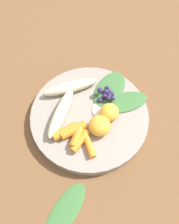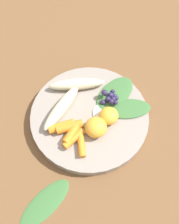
{
  "view_description": "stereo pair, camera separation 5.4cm",
  "coord_description": "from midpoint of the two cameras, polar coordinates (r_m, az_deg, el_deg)",
  "views": [
    {
      "loc": [
        0.07,
        0.25,
        0.51
      ],
      "look_at": [
        0.0,
        0.0,
        0.03
      ],
      "focal_mm": 40.51,
      "sensor_mm": 36.0,
      "label": 1
    },
    {
      "loc": [
        0.02,
        0.26,
        0.51
      ],
      "look_at": [
        0.0,
        0.0,
        0.03
      ],
      "focal_mm": 40.51,
      "sensor_mm": 36.0,
      "label": 2
    }
  ],
  "objects": [
    {
      "name": "ground_plane",
      "position": [
        0.57,
        -2.71,
        -1.81
      ],
      "size": [
        2.4,
        2.4,
        0.0
      ],
      "primitive_type": "plane",
      "color": "brown"
    },
    {
      "name": "kale_leaf_stray",
      "position": [
        0.52,
        -8.7,
        -21.45
      ],
      "size": [
        0.12,
        0.11,
        0.01
      ],
      "primitive_type": "ellipsoid",
      "rotation": [
        0.0,
        0.0,
        0.74
      ],
      "color": "#3D7038",
      "rests_on": "ground_plane"
    },
    {
      "name": "kale_leaf_right",
      "position": [
        0.58,
        1.89,
        4.91
      ],
      "size": [
        0.12,
        0.12,
        0.0
      ],
      "primitive_type": "ellipsoid",
      "rotation": [
        0.0,
        0.0,
        10.23
      ],
      "color": "#3D7038",
      "rests_on": "bowl"
    },
    {
      "name": "carrot_small",
      "position": [
        0.52,
        -3.27,
        -7.58
      ],
      "size": [
        0.02,
        0.06,
        0.01
      ],
      "primitive_type": "cylinder",
      "rotation": [
        0.0,
        1.57,
        7.9
      ],
      "color": "orange",
      "rests_on": "bowl"
    },
    {
      "name": "orange_segment_near",
      "position": [
        0.54,
        1.63,
        -0.3
      ],
      "size": [
        0.04,
        0.04,
        0.03
      ],
      "primitive_type": "ellipsoid",
      "color": "#F4A833",
      "rests_on": "bowl"
    },
    {
      "name": "carrot_mid_left",
      "position": [
        0.53,
        -6.61,
        -4.38
      ],
      "size": [
        0.06,
        0.03,
        0.02
      ],
      "primitive_type": "cylinder",
      "rotation": [
        0.0,
        1.57,
        6.52
      ],
      "color": "orange",
      "rests_on": "bowl"
    },
    {
      "name": "blueberry_pile",
      "position": [
        0.57,
        1.0,
        3.72
      ],
      "size": [
        0.04,
        0.04,
        0.03
      ],
      "color": "#2D234C",
      "rests_on": "bowl"
    },
    {
      "name": "carrot_front",
      "position": [
        0.53,
        -8.5,
        -4.61
      ],
      "size": [
        0.06,
        0.03,
        0.02
      ],
      "primitive_type": "cylinder",
      "rotation": [
        0.0,
        1.57,
        6.56
      ],
      "color": "orange",
      "rests_on": "bowl"
    },
    {
      "name": "coconut_shred_patch",
      "position": [
        0.56,
        0.52,
        0.05
      ],
      "size": [
        0.05,
        0.05,
        0.0
      ],
      "primitive_type": "cylinder",
      "color": "white",
      "rests_on": "bowl"
    },
    {
      "name": "banana_peeled_left",
      "position": [
        0.55,
        -9.31,
        -0.4
      ],
      "size": [
        0.09,
        0.12,
        0.03
      ],
      "primitive_type": "ellipsoid",
      "rotation": [
        0.0,
        0.0,
        7.25
      ],
      "color": "beige",
      "rests_on": "bowl"
    },
    {
      "name": "carrot_rear",
      "position": [
        0.52,
        -5.14,
        -6.8
      ],
      "size": [
        0.05,
        0.05,
        0.02
      ],
      "primitive_type": "cylinder",
      "rotation": [
        0.0,
        1.57,
        7.0
      ],
      "color": "orange",
      "rests_on": "bowl"
    },
    {
      "name": "kale_leaf_left",
      "position": [
        0.57,
        5.29,
        2.0
      ],
      "size": [
        0.11,
        0.05,
        0.0
      ],
      "primitive_type": "ellipsoid",
      "rotation": [
        0.0,
        0.0,
        9.45
      ],
      "color": "#3D7038",
      "rests_on": "bowl"
    },
    {
      "name": "banana_peeled_right",
      "position": [
        0.58,
        -7.05,
        5.37
      ],
      "size": [
        0.13,
        0.03,
        0.03
      ],
      "primitive_type": "ellipsoid",
      "rotation": [
        0.0,
        0.0,
        6.32
      ],
      "color": "beige",
      "rests_on": "bowl"
    },
    {
      "name": "bowl",
      "position": [
        0.56,
        -2.76,
        -1.29
      ],
      "size": [
        0.26,
        0.26,
        0.02
      ],
      "primitive_type": "cylinder",
      "color": "gray",
      "rests_on": "ground_plane"
    },
    {
      "name": "carrot_mid_right",
      "position": [
        0.52,
        -5.77,
        -5.57
      ],
      "size": [
        0.04,
        0.05,
        0.02
      ],
      "primitive_type": "cylinder",
      "rotation": [
        0.0,
        1.57,
        7.28
      ],
      "color": "orange",
      "rests_on": "bowl"
    },
    {
      "name": "orange_segment_far",
      "position": [
        0.52,
        -0.67,
        -3.4
      ],
      "size": [
        0.05,
        0.05,
        0.03
      ],
      "primitive_type": "ellipsoid",
      "color": "#F4A833",
      "rests_on": "bowl"
    }
  ]
}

